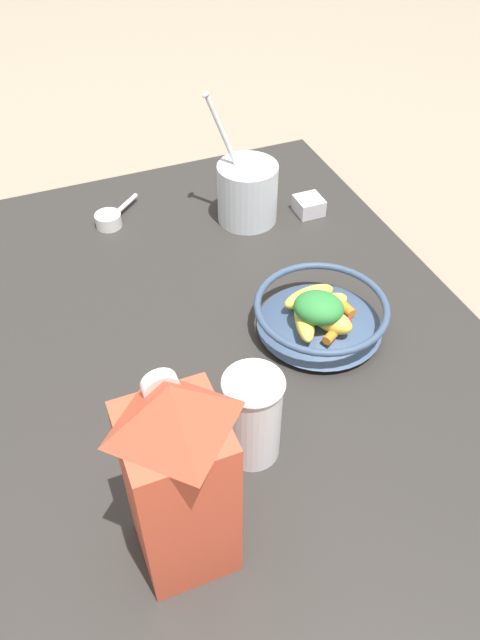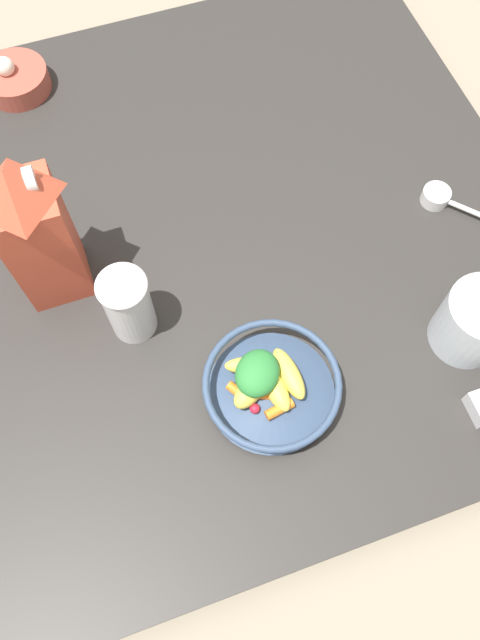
% 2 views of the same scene
% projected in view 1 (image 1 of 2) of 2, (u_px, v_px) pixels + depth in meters
% --- Properties ---
extents(ground_plane, '(6.00, 6.00, 0.00)m').
position_uv_depth(ground_plane, '(131.00, 397.00, 0.84)').
color(ground_plane, gray).
extents(countertop, '(1.00, 1.00, 0.04)m').
position_uv_depth(countertop, '(129.00, 388.00, 0.83)').
color(countertop, '#2D2B28').
rests_on(countertop, ground_plane).
extents(fruit_bowl, '(0.19, 0.19, 0.08)m').
position_uv_depth(fruit_bowl, '(320.00, 313.00, 0.86)').
color(fruit_bowl, '#384C6B').
rests_on(fruit_bowl, countertop).
extents(milk_carton, '(0.09, 0.09, 0.26)m').
position_uv_depth(milk_carton, '(180.00, 478.00, 0.56)').
color(milk_carton, '#CC4C33').
rests_on(milk_carton, countertop).
extents(yogurt_tub, '(0.11, 0.10, 0.22)m').
position_uv_depth(yogurt_tub, '(247.00, 190.00, 1.04)').
color(yogurt_tub, silver).
rests_on(yogurt_tub, countertop).
extents(drinking_cup, '(0.07, 0.07, 0.12)m').
position_uv_depth(drinking_cup, '(253.00, 415.00, 0.70)').
color(drinking_cup, white).
rests_on(drinking_cup, countertop).
extents(spice_jar, '(0.05, 0.05, 0.03)m').
position_uv_depth(spice_jar, '(309.00, 206.00, 1.09)').
color(spice_jar, silver).
rests_on(spice_jar, countertop).
extents(measuring_scoop, '(0.09, 0.08, 0.02)m').
position_uv_depth(measuring_scoop, '(110.00, 219.00, 1.06)').
color(measuring_scoop, white).
rests_on(measuring_scoop, countertop).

